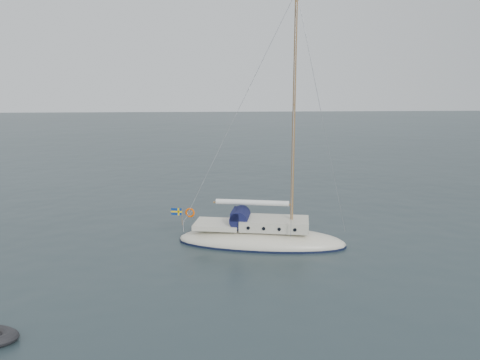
{
  "coord_description": "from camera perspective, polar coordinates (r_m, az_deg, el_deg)",
  "views": [
    {
      "loc": [
        -5.22,
        -28.9,
        9.37
      ],
      "look_at": [
        -2.95,
        0.0,
        3.57
      ],
      "focal_mm": 35.0,
      "sensor_mm": 36.0,
      "label": 1
    }
  ],
  "objects": [
    {
      "name": "dinghy",
      "position": [
        32.43,
        0.3,
        -5.11
      ],
      "size": [
        3.13,
        1.41,
        0.45
      ],
      "rotation": [
        0.0,
        0.0,
        -0.28
      ],
      "color": "#505055",
      "rests_on": "ground"
    },
    {
      "name": "ground",
      "position": [
        30.82,
        5.52,
        -6.43
      ],
      "size": [
        300.0,
        300.0,
        0.0
      ],
      "primitive_type": "plane",
      "color": "black",
      "rests_on": "ground"
    },
    {
      "name": "sailboat",
      "position": [
        28.25,
        2.63,
        -5.62
      ],
      "size": [
        10.64,
        3.18,
        15.15
      ],
      "rotation": [
        0.0,
        0.0,
        -0.21
      ],
      "color": "beige",
      "rests_on": "ground"
    }
  ]
}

